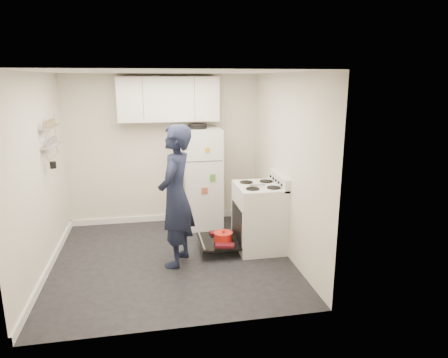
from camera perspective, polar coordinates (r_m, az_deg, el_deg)
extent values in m
cube|color=black|center=(5.67, -7.42, -11.24)|extent=(3.20, 3.20, 0.01)
cube|color=white|center=(5.13, -8.34, 14.92)|extent=(3.20, 3.20, 0.01)
cube|color=silver|center=(6.82, -8.61, 4.13)|extent=(3.20, 0.01, 2.50)
cube|color=silver|center=(3.72, -6.46, -4.26)|extent=(3.20, 0.01, 2.50)
cube|color=silver|center=(5.42, -24.98, 0.36)|extent=(0.01, 3.20, 2.50)
cube|color=silver|center=(5.57, 8.83, 1.86)|extent=(0.01, 3.20, 2.50)
cube|color=white|center=(5.80, -23.59, -11.23)|extent=(0.03, 3.20, 0.10)
cube|color=white|center=(7.11, -8.25, -5.45)|extent=(3.20, 0.03, 0.10)
cube|color=silver|center=(5.82, 5.01, -5.56)|extent=(0.65, 0.76, 0.92)
cube|color=black|center=(5.83, 4.33, -6.16)|extent=(0.53, 0.60, 0.52)
cube|color=orange|center=(5.90, 6.88, -5.96)|extent=(0.02, 0.56, 0.46)
cylinder|color=black|center=(5.90, 4.77, -7.76)|extent=(0.34, 0.34, 0.02)
cube|color=silver|center=(5.75, 7.86, -0.17)|extent=(0.08, 0.76, 0.18)
cube|color=silver|center=(5.68, 5.11, -1.04)|extent=(0.65, 0.76, 0.03)
cube|color=#B2B2B7|center=(5.61, 4.77, -0.85)|extent=(0.22, 0.03, 0.01)
cube|color=black|center=(5.81, -0.83, -8.88)|extent=(0.55, 0.70, 0.03)
cylinder|color=#B2B2B7|center=(5.76, -3.26, -8.70)|extent=(0.02, 0.66, 0.02)
cylinder|color=red|center=(5.73, -0.11, -8.38)|extent=(0.26, 0.26, 0.12)
cylinder|color=red|center=(5.70, -0.11, -7.73)|extent=(0.27, 0.27, 0.02)
sphere|color=red|center=(5.69, -0.11, -7.47)|extent=(0.04, 0.04, 0.04)
cube|color=maroon|center=(5.59, 0.12, -9.46)|extent=(0.28, 0.19, 0.04)
cube|color=maroon|center=(6.03, -0.78, -7.63)|extent=(0.27, 0.15, 0.04)
cube|color=silver|center=(6.61, -3.66, 0.14)|extent=(0.72, 0.70, 1.64)
cube|color=#4C4C4C|center=(6.19, -3.30, 2.53)|extent=(0.68, 0.01, 0.01)
cube|color=#B2B2B7|center=(6.12, -5.90, 3.49)|extent=(0.03, 0.03, 0.20)
cube|color=#B2B2B7|center=(6.21, -5.80, -0.31)|extent=(0.03, 0.03, 0.55)
cylinder|color=black|center=(6.46, -3.78, 7.53)|extent=(0.30, 0.30, 0.07)
cube|color=orange|center=(6.17, -2.40, 4.16)|extent=(0.07, 0.01, 0.07)
cube|color=#4D9431|center=(6.27, -1.63, 0.14)|extent=(0.09, 0.01, 0.12)
cube|color=#AF5232|center=(6.31, -2.78, -1.68)|extent=(0.10, 0.01, 0.10)
cube|color=silver|center=(6.57, -7.93, 11.24)|extent=(1.60, 0.33, 0.70)
cube|color=#B2B2B7|center=(5.79, -23.62, 6.85)|extent=(0.14, 0.60, 0.02)
cube|color=#B2B2B7|center=(5.83, -23.38, 4.42)|extent=(0.14, 0.60, 0.02)
cylinder|color=black|center=(5.69, -23.23, 1.85)|extent=(0.08, 0.08, 0.09)
imported|color=#161B31|center=(5.22, -6.91, -2.48)|extent=(0.67, 0.80, 1.87)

